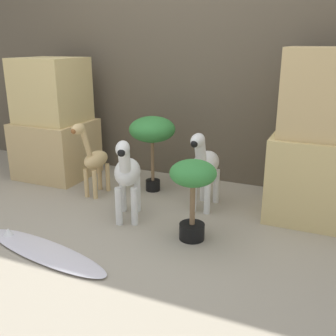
{
  "coord_description": "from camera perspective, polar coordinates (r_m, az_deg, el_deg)",
  "views": [
    {
      "loc": [
        1.28,
        -2.01,
        1.27
      ],
      "look_at": [
        0.16,
        0.57,
        0.36
      ],
      "focal_mm": 42.0,
      "sensor_mm": 36.0,
      "label": 1
    }
  ],
  "objects": [
    {
      "name": "zebra_right",
      "position": [
        3.03,
        5.33,
        0.49
      ],
      "size": [
        0.19,
        0.48,
        0.64
      ],
      "color": "silver",
      "rests_on": "ground_plane"
    },
    {
      "name": "giraffe_figurine",
      "position": [
        3.35,
        -10.73,
        1.35
      ],
      "size": [
        0.15,
        0.43,
        0.66
      ],
      "color": "tan",
      "rests_on": "ground_plane"
    },
    {
      "name": "ground_plane",
      "position": [
        2.7,
        -8.08,
        -10.26
      ],
      "size": [
        14.0,
        14.0,
        0.0
      ],
      "primitive_type": "plane",
      "color": "#9E937F"
    },
    {
      "name": "rock_pillar_right",
      "position": [
        3.03,
        21.14,
        3.44
      ],
      "size": [
        0.65,
        0.61,
        1.23
      ],
      "color": "#D1B775",
      "rests_on": "ground_plane"
    },
    {
      "name": "zebra_left",
      "position": [
        2.84,
        -5.98,
        -0.77
      ],
      "size": [
        0.31,
        0.48,
        0.64
      ],
      "color": "silver",
      "rests_on": "ground_plane"
    },
    {
      "name": "potted_palm_front",
      "position": [
        3.35,
        -2.31,
        5.24
      ],
      "size": [
        0.39,
        0.39,
        0.66
      ],
      "color": "black",
      "rests_on": "ground_plane"
    },
    {
      "name": "potted_palm_back",
      "position": [
        2.53,
        3.63,
        -2.29
      ],
      "size": [
        0.3,
        0.3,
        0.55
      ],
      "color": "black",
      "rests_on": "ground_plane"
    },
    {
      "name": "rock_pillar_left",
      "position": [
        3.91,
        -16.2,
        6.3
      ],
      "size": [
        0.65,
        0.61,
        1.12
      ],
      "color": "tan",
      "rests_on": "ground_plane"
    },
    {
      "name": "surfboard",
      "position": [
        2.64,
        -17.7,
        -11.32
      ],
      "size": [
        1.05,
        0.41,
        0.07
      ],
      "color": "silver",
      "rests_on": "ground_plane"
    },
    {
      "name": "wall_back",
      "position": [
        3.7,
        3.35,
        15.35
      ],
      "size": [
        6.4,
        0.08,
        2.2
      ],
      "color": "brown",
      "rests_on": "ground_plane"
    }
  ]
}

